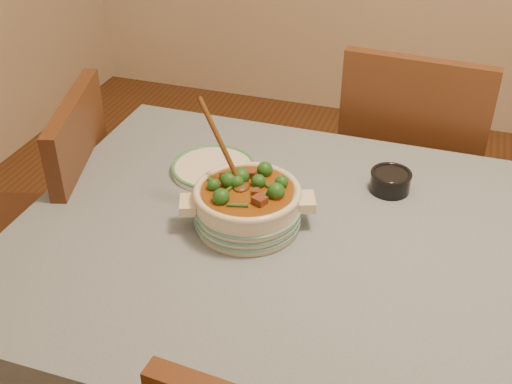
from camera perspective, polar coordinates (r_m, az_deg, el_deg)
dining_table at (r=1.57m, az=9.10°, el=-7.79°), size 1.68×1.08×0.76m
stew_casserole at (r=1.54m, az=-0.77°, el=-0.96°), size 0.33×0.32×0.31m
white_plate at (r=1.78m, az=-3.80°, el=2.17°), size 0.30×0.30×0.02m
condiment_bowl at (r=1.72m, az=11.87°, el=1.04°), size 0.13×0.13×0.06m
chair_far at (r=2.27m, az=13.56°, el=2.45°), size 0.49×0.49×0.98m
chair_left at (r=2.05m, az=-17.43°, el=-2.56°), size 0.55×0.55×0.94m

